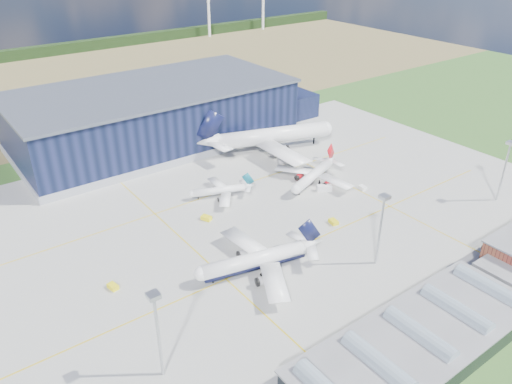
% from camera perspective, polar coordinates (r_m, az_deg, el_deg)
% --- Properties ---
extents(ground, '(600.00, 600.00, 0.00)m').
position_cam_1_polar(ground, '(164.95, 3.38, -4.37)').
color(ground, '#2E5A21').
rests_on(ground, ground).
extents(apron, '(220.00, 160.00, 0.08)m').
position_cam_1_polar(apron, '(171.53, 1.26, -2.92)').
color(apron, gray).
rests_on(apron, ground).
extents(farmland, '(600.00, 220.00, 0.01)m').
position_cam_1_polar(farmland, '(349.58, -20.67, 11.75)').
color(farmland, olive).
rests_on(farmland, ground).
extents(treeline, '(600.00, 8.00, 8.00)m').
position_cam_1_polar(treeline, '(424.34, -24.17, 14.35)').
color(treeline, black).
rests_on(treeline, ground).
extents(hangar, '(145.00, 62.00, 26.10)m').
position_cam_1_polar(hangar, '(234.23, -11.02, 8.48)').
color(hangar, black).
rests_on(hangar, ground).
extents(glass_concourse, '(78.00, 23.00, 8.60)m').
position_cam_1_polar(glass_concourse, '(127.81, 18.99, -15.41)').
color(glass_concourse, black).
rests_on(glass_concourse, ground).
extents(light_mast_west, '(2.60, 2.60, 23.00)m').
position_cam_1_polar(light_mast_west, '(109.73, -11.29, -14.37)').
color(light_mast_west, '#B6B8BD').
rests_on(light_mast_west, ground).
extents(light_mast_center, '(2.60, 2.60, 23.00)m').
position_cam_1_polar(light_mast_center, '(145.44, 14.16, -2.99)').
color(light_mast_center, '#B6B8BD').
rests_on(light_mast_center, ground).
extents(light_mast_east, '(2.60, 2.60, 23.00)m').
position_cam_1_polar(light_mast_east, '(195.94, 26.68, 3.12)').
color(light_mast_east, '#B6B8BD').
rests_on(light_mast_east, ground).
extents(airliner_navy, '(48.05, 47.39, 13.17)m').
position_cam_1_polar(airliner_navy, '(142.38, -0.20, -7.01)').
color(airliner_navy, white).
rests_on(airliner_navy, ground).
extents(airliner_red, '(44.15, 43.71, 11.25)m').
position_cam_1_polar(airliner_red, '(192.28, 6.56, 2.42)').
color(airliner_red, white).
rests_on(airliner_red, ground).
extents(airliner_widebody, '(80.04, 79.13, 20.91)m').
position_cam_1_polar(airliner_widebody, '(219.94, 1.96, 7.36)').
color(airliner_widebody, white).
rests_on(airliner_widebody, ground).
extents(airliner_regional, '(32.30, 31.98, 8.21)m').
position_cam_1_polar(airliner_regional, '(182.92, -4.25, 0.59)').
color(airliner_regional, white).
rests_on(airliner_regional, ground).
extents(gse_tug_a, '(2.60, 3.58, 1.35)m').
position_cam_1_polar(gse_tug_a, '(145.41, -16.03, -10.35)').
color(gse_tug_a, yellow).
rests_on(gse_tug_a, ground).
extents(gse_tug_b, '(2.77, 3.64, 1.43)m').
position_cam_1_polar(gse_tug_b, '(169.70, 8.84, -3.39)').
color(gse_tug_b, yellow).
rests_on(gse_tug_b, ground).
extents(gse_van_a, '(5.90, 4.71, 2.37)m').
position_cam_1_polar(gse_van_a, '(189.59, 7.83, 0.44)').
color(gse_van_a, white).
rests_on(gse_van_a, ground).
extents(gse_cart_a, '(2.42, 3.33, 1.34)m').
position_cam_1_polar(gse_cart_a, '(193.55, 12.09, 0.49)').
color(gse_cart_a, white).
rests_on(gse_cart_a, ground).
extents(gse_tug_c, '(3.35, 4.02, 1.51)m').
position_cam_1_polar(gse_tug_c, '(170.59, -5.69, -2.97)').
color(gse_tug_c, yellow).
rests_on(gse_tug_c, ground).
extents(car_a, '(4.20, 2.32, 1.35)m').
position_cam_1_polar(car_a, '(143.49, 17.41, -11.18)').
color(car_a, '#99999E').
rests_on(car_a, ground).
extents(car_b, '(3.92, 1.59, 1.26)m').
position_cam_1_polar(car_b, '(145.93, 19.08, -10.76)').
color(car_b, '#99999E').
rests_on(car_b, ground).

